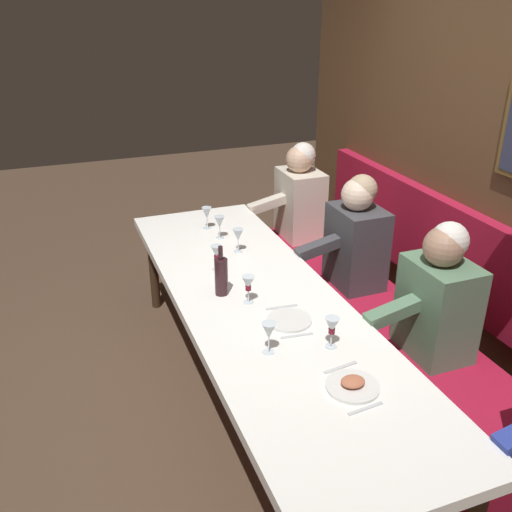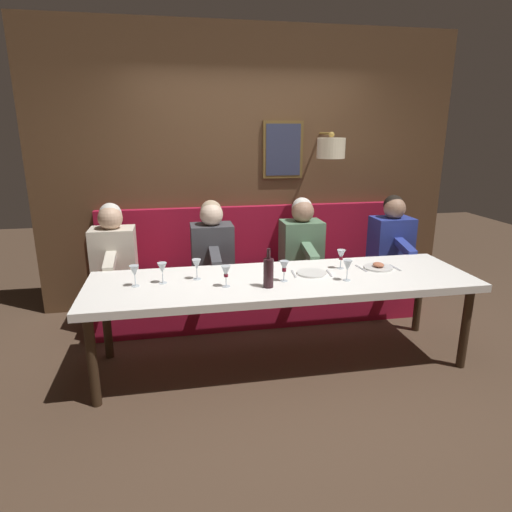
{
  "view_description": "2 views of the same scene",
  "coord_description": "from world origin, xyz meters",
  "px_view_note": "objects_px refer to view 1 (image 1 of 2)",
  "views": [
    {
      "loc": [
        -1.01,
        -2.59,
        2.33
      ],
      "look_at": [
        0.05,
        0.21,
        0.92
      ],
      "focal_mm": 39.79,
      "sensor_mm": 36.0,
      "label": 1
    },
    {
      "loc": [
        -3.21,
        0.82,
        1.87
      ],
      "look_at": [
        0.05,
        0.21,
        0.92
      ],
      "focal_mm": 30.8,
      "sensor_mm": 36.0,
      "label": 2
    }
  ],
  "objects_px": {
    "diner_middle": "(356,235)",
    "wine_glass_4": "(332,327)",
    "dining_table": "(261,310)",
    "diner_far": "(300,194)",
    "wine_glass_0": "(269,332)",
    "wine_glass_5": "(207,213)",
    "wine_glass_2": "(220,223)",
    "wine_glass_6": "(238,236)",
    "wine_bottle": "(221,276)",
    "wine_glass_3": "(216,253)",
    "diner_near": "(438,295)",
    "wine_glass_1": "(248,284)"
  },
  "relations": [
    {
      "from": "wine_glass_3",
      "to": "dining_table",
      "type": "bearing_deg",
      "value": -76.32
    },
    {
      "from": "diner_far",
      "to": "wine_glass_4",
      "type": "bearing_deg",
      "value": -110.49
    },
    {
      "from": "wine_glass_5",
      "to": "wine_bottle",
      "type": "relative_size",
      "value": 0.55
    },
    {
      "from": "wine_glass_5",
      "to": "dining_table",
      "type": "bearing_deg",
      "value": -91.03
    },
    {
      "from": "diner_far",
      "to": "wine_glass_1",
      "type": "relative_size",
      "value": 4.82
    },
    {
      "from": "diner_middle",
      "to": "wine_glass_6",
      "type": "distance_m",
      "value": 0.81
    },
    {
      "from": "wine_glass_0",
      "to": "wine_glass_4",
      "type": "relative_size",
      "value": 1.0
    },
    {
      "from": "wine_glass_3",
      "to": "wine_bottle",
      "type": "bearing_deg",
      "value": -102.24
    },
    {
      "from": "wine_glass_1",
      "to": "diner_middle",
      "type": "bearing_deg",
      "value": 26.36
    },
    {
      "from": "wine_glass_4",
      "to": "dining_table",
      "type": "bearing_deg",
      "value": 106.12
    },
    {
      "from": "wine_glass_3",
      "to": "wine_bottle",
      "type": "xyz_separation_m",
      "value": [
        -0.07,
        -0.31,
        0.0
      ]
    },
    {
      "from": "wine_glass_3",
      "to": "wine_glass_4",
      "type": "bearing_deg",
      "value": -75.0
    },
    {
      "from": "diner_near",
      "to": "wine_glass_6",
      "type": "distance_m",
      "value": 1.34
    },
    {
      "from": "diner_far",
      "to": "wine_glass_1",
      "type": "bearing_deg",
      "value": -124.5
    },
    {
      "from": "wine_glass_2",
      "to": "wine_glass_3",
      "type": "height_order",
      "value": "same"
    },
    {
      "from": "diner_near",
      "to": "wine_glass_5",
      "type": "distance_m",
      "value": 1.77
    },
    {
      "from": "wine_glass_2",
      "to": "diner_near",
      "type": "bearing_deg",
      "value": -58.38
    },
    {
      "from": "wine_glass_3",
      "to": "wine_glass_4",
      "type": "relative_size",
      "value": 1.0
    },
    {
      "from": "dining_table",
      "to": "wine_glass_1",
      "type": "relative_size",
      "value": 18.63
    },
    {
      "from": "diner_near",
      "to": "diner_middle",
      "type": "xyz_separation_m",
      "value": [
        0.0,
        0.89,
        0.0
      ]
    },
    {
      "from": "wine_glass_6",
      "to": "wine_bottle",
      "type": "relative_size",
      "value": 0.55
    },
    {
      "from": "diner_far",
      "to": "wine_glass_0",
      "type": "relative_size",
      "value": 4.82
    },
    {
      "from": "wine_glass_5",
      "to": "wine_glass_4",
      "type": "bearing_deg",
      "value": -85.34
    },
    {
      "from": "diner_middle",
      "to": "wine_glass_3",
      "type": "relative_size",
      "value": 4.82
    },
    {
      "from": "dining_table",
      "to": "wine_glass_0",
      "type": "height_order",
      "value": "wine_glass_0"
    },
    {
      "from": "diner_far",
      "to": "wine_glass_4",
      "type": "distance_m",
      "value": 2.07
    },
    {
      "from": "dining_table",
      "to": "diner_near",
      "type": "distance_m",
      "value": 0.98
    },
    {
      "from": "diner_near",
      "to": "wine_bottle",
      "type": "height_order",
      "value": "diner_near"
    },
    {
      "from": "diner_near",
      "to": "diner_far",
      "type": "relative_size",
      "value": 1.0
    },
    {
      "from": "wine_glass_5",
      "to": "wine_glass_1",
      "type": "bearing_deg",
      "value": -94.63
    },
    {
      "from": "dining_table",
      "to": "wine_glass_1",
      "type": "bearing_deg",
      "value": 173.31
    },
    {
      "from": "dining_table",
      "to": "wine_glass_5",
      "type": "bearing_deg",
      "value": 88.97
    },
    {
      "from": "wine_glass_6",
      "to": "wine_glass_0",
      "type": "bearing_deg",
      "value": -101.98
    },
    {
      "from": "dining_table",
      "to": "wine_glass_4",
      "type": "height_order",
      "value": "wine_glass_4"
    },
    {
      "from": "wine_glass_2",
      "to": "wine_glass_0",
      "type": "bearing_deg",
      "value": -98.01
    },
    {
      "from": "diner_middle",
      "to": "wine_glass_4",
      "type": "xyz_separation_m",
      "value": [
        -0.72,
        -1.02,
        0.04
      ]
    },
    {
      "from": "wine_glass_2",
      "to": "wine_glass_3",
      "type": "xyz_separation_m",
      "value": [
        -0.17,
        -0.47,
        -0.0
      ]
    },
    {
      "from": "wine_glass_5",
      "to": "wine_glass_2",
      "type": "bearing_deg",
      "value": -80.71
    },
    {
      "from": "diner_middle",
      "to": "wine_bottle",
      "type": "xyz_separation_m",
      "value": [
        -1.06,
        -0.32,
        0.04
      ]
    },
    {
      "from": "wine_glass_3",
      "to": "wine_glass_2",
      "type": "bearing_deg",
      "value": 70.35
    },
    {
      "from": "diner_middle",
      "to": "wine_glass_5",
      "type": "xyz_separation_m",
      "value": [
        -0.86,
        0.66,
        0.04
      ]
    },
    {
      "from": "wine_glass_4",
      "to": "wine_glass_3",
      "type": "bearing_deg",
      "value": 105.0
    },
    {
      "from": "wine_glass_3",
      "to": "wine_glass_4",
      "type": "distance_m",
      "value": 1.05
    },
    {
      "from": "wine_glass_2",
      "to": "wine_bottle",
      "type": "bearing_deg",
      "value": -106.76
    },
    {
      "from": "diner_middle",
      "to": "wine_bottle",
      "type": "relative_size",
      "value": 2.64
    },
    {
      "from": "dining_table",
      "to": "wine_glass_6",
      "type": "relative_size",
      "value": 18.63
    },
    {
      "from": "dining_table",
      "to": "diner_far",
      "type": "height_order",
      "value": "diner_far"
    },
    {
      "from": "wine_glass_0",
      "to": "wine_glass_2",
      "type": "distance_m",
      "value": 1.43
    },
    {
      "from": "dining_table",
      "to": "diner_near",
      "type": "xyz_separation_m",
      "value": [
        0.88,
        -0.41,
        0.13
      ]
    },
    {
      "from": "dining_table",
      "to": "wine_glass_5",
      "type": "height_order",
      "value": "wine_glass_5"
    }
  ]
}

